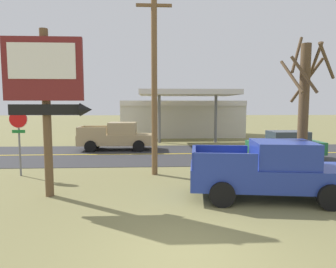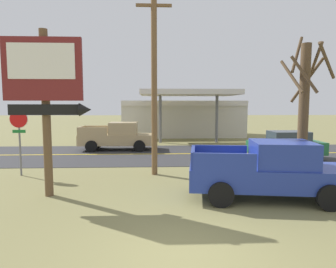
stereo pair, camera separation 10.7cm
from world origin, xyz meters
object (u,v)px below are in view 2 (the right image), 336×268
motel_sign (46,87)px  pickup_tan_on_road (118,136)px  pickup_blue_parked_on_lawn (270,171)px  stop_sign (19,131)px  utility_pole (154,71)px  car_green_near_lane (286,145)px  gas_station (182,117)px  bare_tree (304,107)px

motel_sign → pickup_tan_on_road: bearing=84.6°
motel_sign → pickup_blue_parked_on_lawn: motel_sign is taller
stop_sign → utility_pole: bearing=-0.4°
pickup_tan_on_road → car_green_near_lane: 11.08m
gas_station → pickup_blue_parked_on_lawn: gas_station is taller
bare_tree → car_green_near_lane: size_ratio=1.42×
utility_pole → bare_tree: 6.46m
stop_sign → pickup_blue_parked_on_lawn: stop_sign is taller
pickup_blue_parked_on_lawn → pickup_tan_on_road: same height
utility_pole → gas_station: utility_pole is taller
motel_sign → pickup_tan_on_road: 11.16m
utility_pole → gas_station: size_ratio=0.73×
pickup_blue_parked_on_lawn → car_green_near_lane: 8.27m
bare_tree → gas_station: (-3.20, 18.72, -1.13)m
motel_sign → pickup_blue_parked_on_lawn: bearing=-4.2°
pickup_blue_parked_on_lawn → car_green_near_lane: (3.87, 7.31, -0.13)m
stop_sign → pickup_blue_parked_on_lawn: (9.88, -3.77, -1.06)m
gas_station → pickup_tan_on_road: gas_station is taller
stop_sign → gas_station: gas_station is taller
utility_pole → car_green_near_lane: size_ratio=2.09×
pickup_blue_parked_on_lawn → gas_station: bearing=92.7°
motel_sign → pickup_tan_on_road: size_ratio=1.09×
motel_sign → utility_pole: (3.61, 3.17, 0.89)m
utility_pole → bare_tree: (6.07, -1.53, -1.59)m
gas_station → car_green_near_lane: gas_station is taller
car_green_near_lane → motel_sign: bearing=-149.2°
gas_station → car_green_near_lane: 14.49m
stop_sign → bare_tree: size_ratio=0.49×
stop_sign → pickup_tan_on_road: stop_sign is taller
pickup_blue_parked_on_lawn → pickup_tan_on_road: size_ratio=1.04×
utility_pole → pickup_tan_on_road: 8.83m
pickup_tan_on_road → pickup_blue_parked_on_lawn: bearing=-60.3°
motel_sign → bare_tree: 9.85m
stop_sign → pickup_tan_on_road: size_ratio=0.57×
gas_station → pickup_tan_on_road: size_ratio=2.31×
stop_sign → car_green_near_lane: bearing=14.4°
stop_sign → pickup_tan_on_road: bearing=65.6°
utility_pole → pickup_tan_on_road: (-2.59, 7.58, -3.70)m
utility_pole → gas_station: (2.87, 17.19, -2.72)m
stop_sign → utility_pole: size_ratio=0.34×
gas_station → pickup_blue_parked_on_lawn: 20.96m
stop_sign → car_green_near_lane: size_ratio=0.70×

